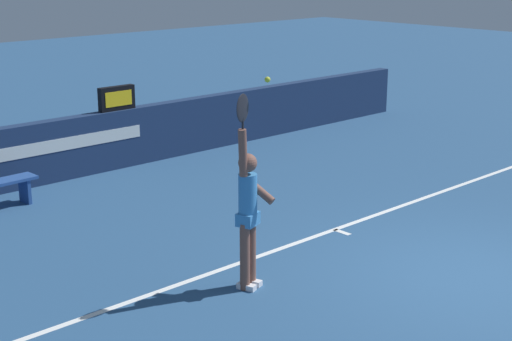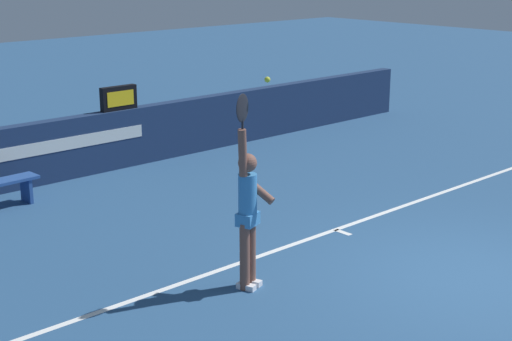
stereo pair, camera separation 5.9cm
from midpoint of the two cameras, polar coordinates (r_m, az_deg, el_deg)
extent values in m
plane|color=#294F79|center=(10.39, 15.61, -7.58)|extent=(60.00, 60.00, 0.00)
cube|color=white|center=(11.68, 5.73, -4.39)|extent=(11.24, 0.09, 0.00)
cube|color=white|center=(11.59, 6.28, -4.57)|extent=(0.09, 0.30, 0.00)
cube|color=navy|center=(15.33, -8.95, 2.60)|extent=(15.56, 0.26, 1.13)
cube|color=silver|center=(14.16, -15.79, 1.60)|extent=(4.19, 0.01, 0.23)
cube|color=black|center=(14.95, -10.44, 5.31)|extent=(0.75, 0.14, 0.46)
cube|color=yellow|center=(14.89, -10.29, 5.28)|extent=(0.58, 0.01, 0.29)
cylinder|color=brown|center=(9.61, -0.56, -6.13)|extent=(0.13, 0.13, 0.86)
cylinder|color=brown|center=(9.48, -1.01, -6.43)|extent=(0.13, 0.13, 0.86)
cube|color=white|center=(9.75, -0.45, -8.31)|extent=(0.17, 0.26, 0.07)
cube|color=white|center=(9.63, -0.90, -8.64)|extent=(0.17, 0.26, 0.07)
cylinder|color=#3B84C4|center=(9.29, -0.80, -2.07)|extent=(0.23, 0.23, 0.61)
cube|color=#3B84C4|center=(9.38, -0.79, -3.61)|extent=(0.31, 0.28, 0.16)
sphere|color=brown|center=(9.17, -0.81, 0.57)|extent=(0.23, 0.23, 0.23)
cylinder|color=brown|center=(9.03, -1.17, 1.32)|extent=(0.16, 0.14, 0.58)
cylinder|color=brown|center=(9.33, -0.13, -1.33)|extent=(0.25, 0.50, 0.36)
ellipsoid|color=black|center=(8.91, -1.19, 4.66)|extent=(0.28, 0.12, 0.35)
cylinder|color=black|center=(8.95, -1.18, 3.47)|extent=(0.03, 0.03, 0.18)
sphere|color=#CEDC32|center=(9.05, 0.67, 6.78)|extent=(0.07, 0.07, 0.07)
cube|color=#26498F|center=(13.38, -16.94, -1.39)|extent=(0.07, 0.32, 0.44)
camera|label=1|loc=(0.03, -90.18, -0.05)|focal=53.77mm
camera|label=2|loc=(0.03, 89.82, 0.05)|focal=53.77mm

